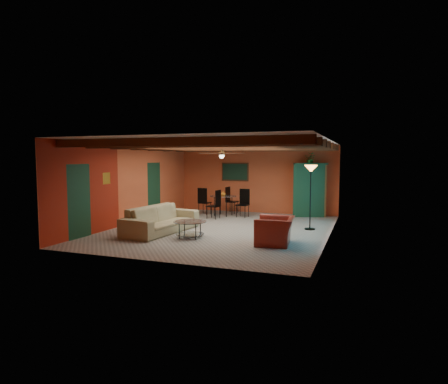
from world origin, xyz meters
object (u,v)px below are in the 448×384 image
at_px(armoire, 310,191).
at_px(vase, 223,186).
at_px(armchair, 275,231).
at_px(floor_lamp, 310,197).
at_px(coffee_table, 190,229).
at_px(potted_plant, 311,159).
at_px(sofa, 161,219).
at_px(dining_table, 223,202).

relative_size(armoire, vase, 10.46).
xyz_separation_m(armchair, floor_lamp, (0.56, 2.40, 0.65)).
distance_m(coffee_table, vase, 4.34).
bearing_deg(potted_plant, floor_lamp, -82.12).
relative_size(sofa, armchair, 2.49).
bearing_deg(armoire, vase, -179.58).
height_order(armchair, dining_table, dining_table).
bearing_deg(sofa, vase, -2.51).
relative_size(sofa, armoire, 1.36).
relative_size(coffee_table, floor_lamp, 0.46).
bearing_deg(armchair, vase, -150.55).
height_order(sofa, vase, vase).
distance_m(armoire, floor_lamp, 2.82).
distance_m(armoire, vase, 3.31).
bearing_deg(armchair, sofa, -102.47).
distance_m(armchair, floor_lamp, 2.55).
relative_size(floor_lamp, vase, 10.68).
xyz_separation_m(armchair, potted_plant, (0.18, 5.19, 1.84)).
bearing_deg(vase, dining_table, 0.00).
distance_m(dining_table, potted_plant, 3.70).
xyz_separation_m(armchair, coffee_table, (-2.40, -0.03, -0.11)).
relative_size(armchair, coffee_table, 1.16).
bearing_deg(sofa, armoire, -31.71).
relative_size(coffee_table, dining_table, 0.45).
bearing_deg(vase, armchair, -54.58).
bearing_deg(sofa, coffee_table, -104.54).
height_order(coffee_table, dining_table, dining_table).
height_order(dining_table, vase, vase).
bearing_deg(floor_lamp, sofa, -154.10).
bearing_deg(coffee_table, armchair, 0.72).
height_order(armchair, vase, vase).
xyz_separation_m(armoire, vase, (-3.15, -1.01, 0.17)).
bearing_deg(potted_plant, coffee_table, -116.27).
bearing_deg(vase, floor_lamp, -26.68).
relative_size(coffee_table, armoire, 0.47).
relative_size(floor_lamp, potted_plant, 4.46).
bearing_deg(armoire, armchair, -109.38).
bearing_deg(armoire, floor_lamp, -99.54).
bearing_deg(dining_table, vase, 0.00).
relative_size(sofa, potted_plant, 5.97).
xyz_separation_m(coffee_table, floor_lamp, (2.96, 2.43, 0.77)).
relative_size(armoire, floor_lamp, 0.98).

